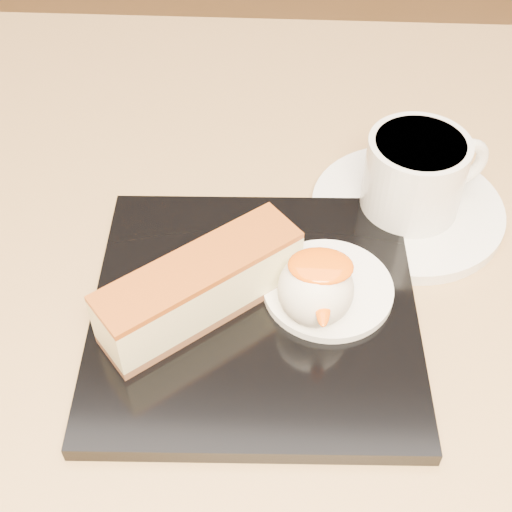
# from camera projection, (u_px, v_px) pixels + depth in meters

# --- Properties ---
(table) EXTENTS (0.80, 0.80, 0.72)m
(table) POSITION_uv_depth(u_px,v_px,m) (255.00, 417.00, 0.62)
(table) COLOR black
(table) RESTS_ON ground
(dessert_plate) EXTENTS (0.23, 0.23, 0.01)m
(dessert_plate) POSITION_uv_depth(u_px,v_px,m) (255.00, 311.00, 0.49)
(dessert_plate) COLOR black
(dessert_plate) RESTS_ON table
(cheesecake) EXTENTS (0.13, 0.12, 0.05)m
(cheesecake) POSITION_uv_depth(u_px,v_px,m) (201.00, 287.00, 0.47)
(cheesecake) COLOR brown
(cheesecake) RESTS_ON dessert_plate
(cream_smear) EXTENTS (0.09, 0.09, 0.01)m
(cream_smear) POSITION_uv_depth(u_px,v_px,m) (328.00, 289.00, 0.49)
(cream_smear) COLOR white
(cream_smear) RESTS_ON dessert_plate
(ice_cream_scoop) EXTENTS (0.05, 0.05, 0.05)m
(ice_cream_scoop) POSITION_uv_depth(u_px,v_px,m) (316.00, 289.00, 0.46)
(ice_cream_scoop) COLOR white
(ice_cream_scoop) RESTS_ON cream_smear
(mango_sauce) EXTENTS (0.04, 0.03, 0.01)m
(mango_sauce) POSITION_uv_depth(u_px,v_px,m) (321.00, 266.00, 0.45)
(mango_sauce) COLOR #FF6008
(mango_sauce) RESTS_ON ice_cream_scoop
(mint_sprig) EXTENTS (0.03, 0.02, 0.00)m
(mint_sprig) POSITION_uv_depth(u_px,v_px,m) (286.00, 257.00, 0.51)
(mint_sprig) COLOR #2C8834
(mint_sprig) RESTS_ON cream_smear
(saucer) EXTENTS (0.15, 0.15, 0.01)m
(saucer) POSITION_uv_depth(u_px,v_px,m) (407.00, 210.00, 0.56)
(saucer) COLOR white
(saucer) RESTS_ON table
(coffee_cup) EXTENTS (0.10, 0.08, 0.06)m
(coffee_cup) POSITION_uv_depth(u_px,v_px,m) (417.00, 173.00, 0.53)
(coffee_cup) COLOR white
(coffee_cup) RESTS_ON saucer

